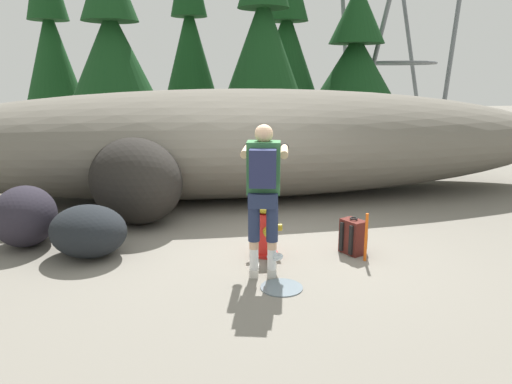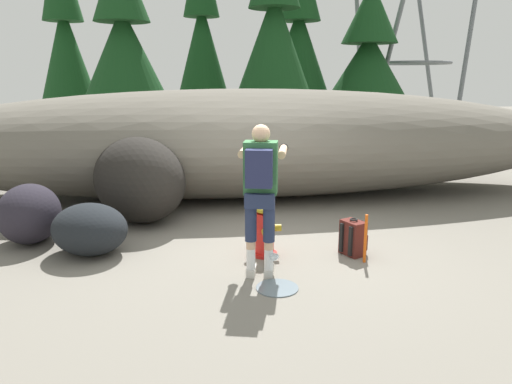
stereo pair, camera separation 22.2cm
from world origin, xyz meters
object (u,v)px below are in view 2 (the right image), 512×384
(boulder_small, at_px, (90,229))
(survey_stake, at_px, (365,239))
(spare_backpack, at_px, (353,238))
(boulder_large, at_px, (139,180))
(boulder_mid, at_px, (29,214))
(fire_hydrant, at_px, (265,231))
(utility_worker, at_px, (261,182))

(boulder_small, xyz_separation_m, survey_stake, (3.35, -0.71, -0.02))
(spare_backpack, bearing_deg, boulder_large, 122.51)
(boulder_large, xyz_separation_m, boulder_small, (-0.48, -1.35, -0.33))
(boulder_mid, bearing_deg, fire_hydrant, -15.81)
(utility_worker, xyz_separation_m, boulder_mid, (-2.94, 1.42, -0.67))
(boulder_large, bearing_deg, spare_backpack, -32.49)
(utility_worker, relative_size, boulder_small, 1.69)
(spare_backpack, distance_m, survey_stake, 0.29)
(spare_backpack, distance_m, boulder_small, 3.32)
(spare_backpack, bearing_deg, boulder_small, 147.44)
(survey_stake, bearing_deg, boulder_mid, 163.69)
(spare_backpack, relative_size, survey_stake, 0.78)
(utility_worker, height_order, spare_backpack, utility_worker)
(spare_backpack, xyz_separation_m, boulder_small, (-3.29, 0.44, 0.11))
(boulder_small, relative_size, survey_stake, 1.67)
(utility_worker, xyz_separation_m, boulder_small, (-2.05, 0.90, -0.75))
(boulder_large, distance_m, boulder_small, 1.47)
(utility_worker, relative_size, boulder_mid, 1.77)
(spare_backpack, height_order, boulder_large, boulder_large)
(boulder_large, relative_size, survey_stake, 2.79)
(utility_worker, xyz_separation_m, survey_stake, (1.29, 0.18, -0.77))
(fire_hydrant, relative_size, utility_worker, 0.41)
(boulder_large, bearing_deg, fire_hydrant, -44.87)
(fire_hydrant, distance_m, survey_stake, 1.23)
(fire_hydrant, xyz_separation_m, survey_stake, (1.17, -0.37, -0.02))
(fire_hydrant, xyz_separation_m, boulder_mid, (-3.07, 0.87, 0.08))
(fire_hydrant, distance_m, spare_backpack, 1.12)
(boulder_large, relative_size, boulder_mid, 1.75)
(boulder_large, distance_m, boulder_mid, 1.61)
(boulder_small, bearing_deg, spare_backpack, -7.57)
(boulder_large, xyz_separation_m, survey_stake, (2.87, -2.07, -0.35))
(boulder_small, bearing_deg, survey_stake, -12.00)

